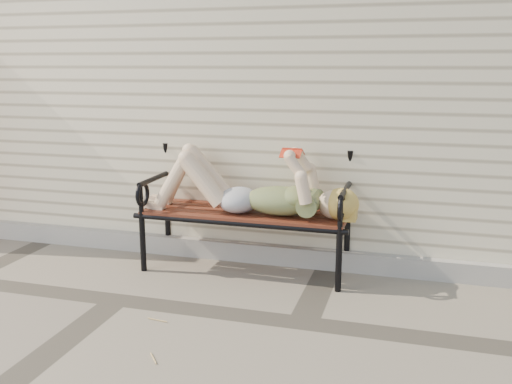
% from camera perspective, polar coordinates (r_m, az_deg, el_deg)
% --- Properties ---
extents(ground, '(80.00, 80.00, 0.00)m').
position_cam_1_polar(ground, '(3.94, -13.70, -10.44)').
color(ground, '#776C5B').
rests_on(ground, ground).
extents(house_wall, '(8.00, 4.00, 3.00)m').
position_cam_1_polar(house_wall, '(6.40, -0.87, 12.47)').
color(house_wall, beige).
rests_on(house_wall, ground).
extents(foundation_strip, '(8.00, 0.10, 0.15)m').
position_cam_1_polar(foundation_strip, '(4.73, -7.96, -5.30)').
color(foundation_strip, gray).
rests_on(foundation_strip, ground).
extents(garden_bench, '(1.66, 0.66, 1.08)m').
position_cam_1_polar(garden_bench, '(4.28, -0.71, 0.27)').
color(garden_bench, black).
rests_on(garden_bench, ground).
extents(reading_woman, '(1.57, 0.36, 0.49)m').
position_cam_1_polar(reading_woman, '(4.15, -1.05, 0.37)').
color(reading_woman, '#0A3C4A').
rests_on(reading_woman, ground).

